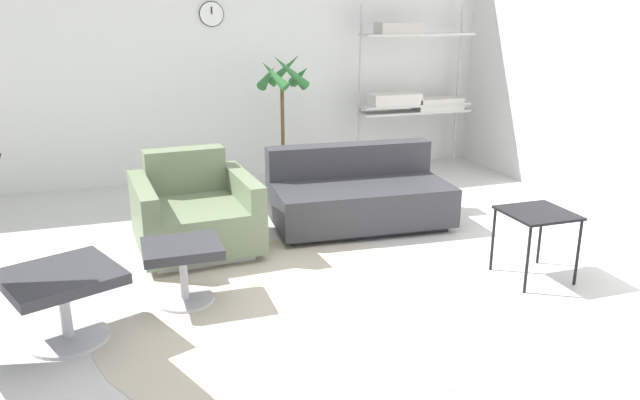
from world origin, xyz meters
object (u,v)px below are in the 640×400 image
at_px(couch_low, 358,197).
at_px(side_table, 537,219).
at_px(armchair_red, 195,215).
at_px(ottoman, 183,259).
at_px(potted_plant, 284,122).
at_px(shelf_unit, 413,82).

height_order(couch_low, side_table, couch_low).
xyz_separation_m(armchair_red, side_table, (2.10, -1.26, 0.15)).
distance_m(ottoman, potted_plant, 2.64).
height_order(ottoman, shelf_unit, shelf_unit).
height_order(couch_low, shelf_unit, shelf_unit).
relative_size(armchair_red, potted_plant, 0.68).
distance_m(couch_low, side_table, 1.59).
height_order(armchair_red, shelf_unit, shelf_unit).
relative_size(couch_low, shelf_unit, 0.82).
bearing_deg(couch_low, armchair_red, 9.21).
xyz_separation_m(ottoman, couch_low, (1.57, 1.03, -0.05)).
distance_m(ottoman, shelf_unit, 3.89).
xyz_separation_m(couch_low, potted_plant, (-0.30, 1.25, 0.44)).
bearing_deg(side_table, ottoman, 170.79).
bearing_deg(armchair_red, couch_low, -177.75).
bearing_deg(shelf_unit, ottoman, -137.42).
bearing_deg(ottoman, shelf_unit, 42.58).
bearing_deg(armchair_red, potted_plant, -131.54).
relative_size(couch_low, potted_plant, 1.08).
bearing_deg(armchair_red, ottoman, 74.25).
bearing_deg(side_table, couch_low, 117.06).
height_order(side_table, shelf_unit, shelf_unit).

